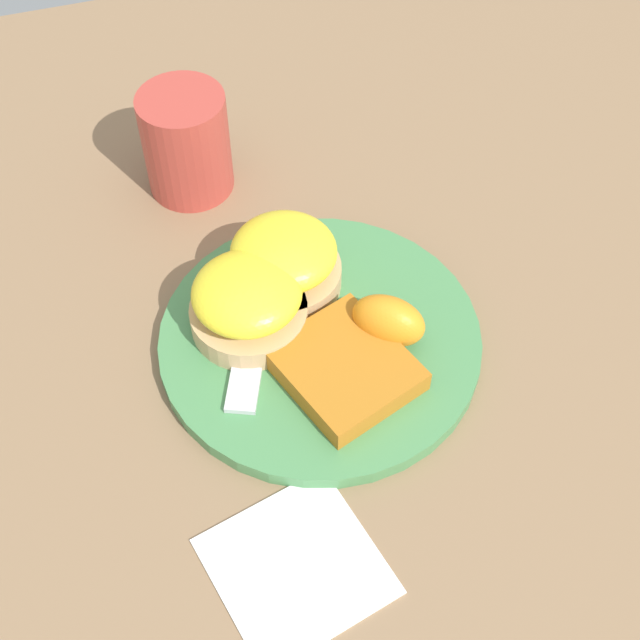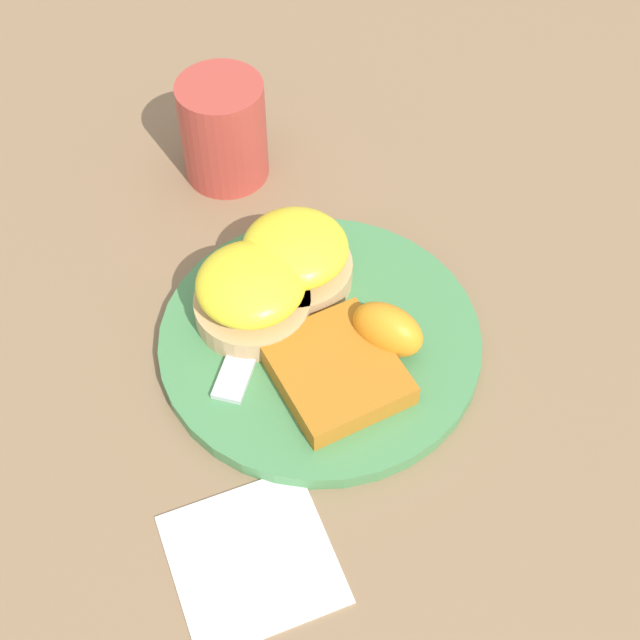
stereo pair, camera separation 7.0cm
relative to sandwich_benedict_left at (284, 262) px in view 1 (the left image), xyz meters
The scene contains 9 objects.
ground_plane 0.07m from the sandwich_benedict_left, 168.68° to the right, with size 1.10×1.10×0.00m, color #846647.
plate 0.07m from the sandwich_benedict_left, 168.68° to the right, with size 0.26×0.26×0.01m, color #47844C.
sandwich_benedict_left is the anchor object (origin of this frame).
sandwich_benedict_right 0.05m from the sandwich_benedict_left, 129.97° to the left, with size 0.10×0.10×0.06m.
hashbrown_patty 0.11m from the sandwich_benedict_left, 169.80° to the right, with size 0.10×0.09×0.02m, color #B0681B.
orange_wedge 0.10m from the sandwich_benedict_left, 141.26° to the right, with size 0.06×0.04×0.04m, color orange.
fork 0.06m from the sandwich_benedict_left, 134.90° to the left, with size 0.19×0.09×0.00m.
cup 0.17m from the sandwich_benedict_left, 16.67° to the left, with size 0.11×0.08×0.10m.
napkin 0.25m from the sandwich_benedict_left, 165.80° to the left, with size 0.11×0.11×0.00m, color white.
Camera 1 is at (-0.41, 0.13, 0.59)m, focal length 50.00 mm.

